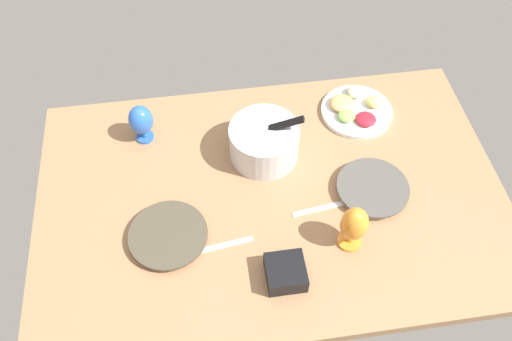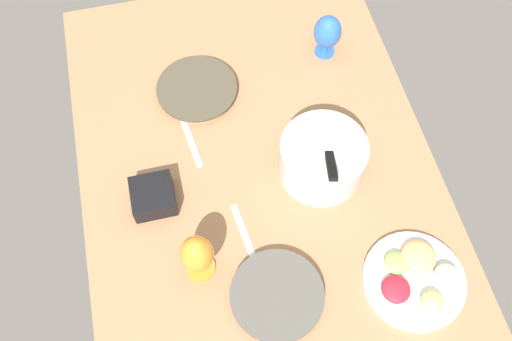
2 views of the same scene
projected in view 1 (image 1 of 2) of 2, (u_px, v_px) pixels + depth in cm
name	position (u px, v px, depth cm)	size (l,w,h in cm)	color
ground_plane	(272.00, 197.00, 182.69)	(160.00, 104.00, 4.00)	#99704C
dinner_plate_left	(168.00, 236.00, 169.34)	(25.52, 25.52, 2.96)	beige
dinner_plate_right	(372.00, 189.00, 180.36)	(24.82, 24.82, 3.05)	silver
mixing_bowl	(265.00, 141.00, 185.91)	(25.76, 24.76, 19.43)	silver
fruit_platter	(356.00, 109.00, 202.38)	(27.32, 27.32, 5.42)	silver
hurricane_glass_blue	(141.00, 121.00, 188.76)	(8.90, 8.90, 15.58)	blue
hurricane_glass_orange	(354.00, 225.00, 161.59)	(8.72, 8.72, 17.63)	orange
square_bowl_black	(286.00, 272.00, 159.58)	(11.95, 11.95, 6.33)	black
fork_by_left_plate	(226.00, 245.00, 168.82)	(18.00, 1.80, 0.60)	silver
fork_by_right_plate	(318.00, 209.00, 177.01)	(18.00, 1.80, 0.60)	silver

